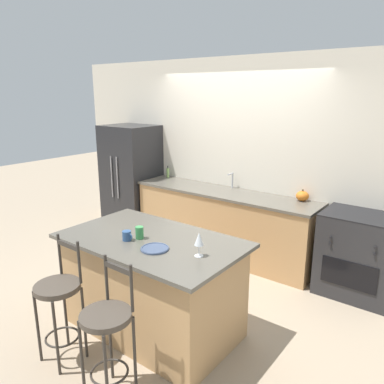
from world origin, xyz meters
The scene contains 15 objects.
ground_plane centered at (0.00, 0.00, 0.00)m, with size 18.00×18.00×0.00m, color tan.
wall_back centered at (0.00, 0.69, 1.35)m, with size 6.00×0.07×2.70m.
back_counter centered at (0.00, 0.37, 0.46)m, with size 2.66×0.67×0.92m.
sink_faucet centered at (0.00, 0.57, 1.06)m, with size 0.02×0.13×0.22m.
kitchen_island centered at (0.41, -1.52, 0.47)m, with size 1.69×1.01×0.94m.
refrigerator centered at (-1.75, 0.32, 0.86)m, with size 0.81×0.72×1.73m.
oven_range centered at (1.78, 0.36, 0.47)m, with size 0.79×0.63×0.95m.
bar_stool_near centered at (0.09, -2.30, 0.58)m, with size 0.37×0.37×1.08m.
bar_stool_far centered at (0.74, -2.33, 0.58)m, with size 0.37×0.37×1.08m.
dinner_plate centered at (0.61, -1.68, 0.95)m, with size 0.24×0.24×0.02m.
wine_glass centered at (0.98, -1.56, 1.08)m, with size 0.08×0.08×0.21m.
coffee_mug centered at (0.27, -1.68, 0.98)m, with size 0.11×0.08×0.09m.
tumbler_cup centered at (0.33, -1.58, 0.99)m, with size 0.07×0.07×0.11m.
pumpkin_decoration centered at (1.03, 0.55, 0.99)m, with size 0.16×0.16×0.15m.
soap_bottle centered at (-1.17, 0.54, 1.00)m, with size 0.04×0.04×0.18m.
Camera 1 is at (2.65, -3.83, 2.23)m, focal length 35.00 mm.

